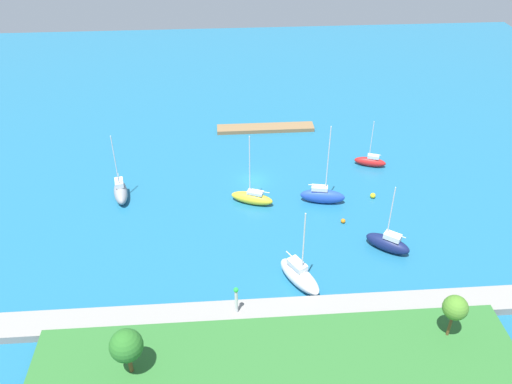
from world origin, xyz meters
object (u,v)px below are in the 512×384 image
object	(u,v)px
pier_dock	(265,128)
harbor_beacon	(236,298)
sailboat_yellow_center_basin	(252,198)
sailboat_gray_far_south	(121,192)
park_tree_center	(126,346)
mooring_buoy_yellow	(373,196)
sailboat_red_near_pier	(370,161)
sailboat_white_mid_basin	(299,276)
sailboat_navy_off_beacon	(388,243)
mooring_buoy_orange	(343,221)
park_tree_midwest	(455,308)
sailboat_blue_east_end	(322,195)

from	to	relation	value
pier_dock	harbor_beacon	distance (m)	46.20
sailboat_yellow_center_basin	sailboat_gray_far_south	size ratio (longest dim) A/B	1.04
harbor_beacon	park_tree_center	distance (m)	13.09
sailboat_gray_far_south	mooring_buoy_yellow	distance (m)	38.07
sailboat_red_near_pier	sailboat_yellow_center_basin	size ratio (longest dim) A/B	0.73
sailboat_white_mid_basin	sailboat_yellow_center_basin	world-z (taller)	sailboat_yellow_center_basin
park_tree_center	sailboat_navy_off_beacon	xyz separation A→B (m)	(-31.18, -17.57, -3.83)
sailboat_white_mid_basin	sailboat_navy_off_beacon	bearing A→B (deg)	83.33
park_tree_center	sailboat_gray_far_south	size ratio (longest dim) A/B	0.50
sailboat_red_near_pier	sailboat_yellow_center_basin	xyz separation A→B (m)	(20.24, 9.20, 0.13)
sailboat_navy_off_beacon	mooring_buoy_orange	distance (m)	7.69
park_tree_center	sailboat_gray_far_south	bearing A→B (deg)	-80.15
sailboat_gray_far_south	mooring_buoy_yellow	size ratio (longest dim) A/B	13.31
park_tree_center	park_tree_midwest	distance (m)	33.24
harbor_beacon	sailboat_yellow_center_basin	bearing A→B (deg)	-98.32
sailboat_red_near_pier	mooring_buoy_yellow	size ratio (longest dim) A/B	10.03
sailboat_red_near_pier	sailboat_navy_off_beacon	xyz separation A→B (m)	(3.12, 21.03, 0.26)
pier_dock	mooring_buoy_orange	distance (m)	30.22
sailboat_gray_far_south	mooring_buoy_orange	world-z (taller)	sailboat_gray_far_south
sailboat_gray_far_south	mooring_buoy_yellow	bearing A→B (deg)	74.53
mooring_buoy_yellow	mooring_buoy_orange	world-z (taller)	mooring_buoy_yellow
mooring_buoy_orange	sailboat_red_near_pier	bearing A→B (deg)	-117.33
sailboat_white_mid_basin	mooring_buoy_yellow	size ratio (longest dim) A/B	13.48
park_tree_midwest	sailboat_blue_east_end	world-z (taller)	sailboat_blue_east_end
mooring_buoy_yellow	park_tree_center	bearing A→B (deg)	42.27
park_tree_center	sailboat_red_near_pier	distance (m)	51.80
mooring_buoy_orange	sailboat_blue_east_end	bearing A→B (deg)	-68.00
sailboat_red_near_pier	pier_dock	bearing A→B (deg)	-21.43
pier_dock	harbor_beacon	world-z (taller)	harbor_beacon
park_tree_midwest	sailboat_white_mid_basin	world-z (taller)	sailboat_white_mid_basin
harbor_beacon	mooring_buoy_yellow	xyz separation A→B (m)	(-21.58, -22.28, -2.75)
park_tree_midwest	sailboat_red_near_pier	size ratio (longest dim) A/B	0.66
park_tree_center	mooring_buoy_yellow	bearing A→B (deg)	-137.73
park_tree_midwest	sailboat_navy_off_beacon	world-z (taller)	sailboat_navy_off_beacon
pier_dock	sailboat_blue_east_end	bearing A→B (deg)	104.97
pier_dock	sailboat_red_near_pier	distance (m)	21.46
pier_dock	sailboat_yellow_center_basin	bearing A→B (deg)	80.09
sailboat_red_near_pier	sailboat_navy_off_beacon	bearing A→B (deg)	101.18
park_tree_midwest	sailboat_gray_far_south	bearing A→B (deg)	-37.73
sailboat_blue_east_end	mooring_buoy_yellow	size ratio (longest dim) A/B	15.64
mooring_buoy_yellow	park_tree_midwest	bearing A→B (deg)	91.65
park_tree_center	sailboat_blue_east_end	xyz separation A→B (m)	(-24.50, -28.88, -3.74)
mooring_buoy_yellow	pier_dock	bearing A→B (deg)	-58.49
park_tree_midwest	mooring_buoy_yellow	world-z (taller)	park_tree_midwest
park_tree_midwest	harbor_beacon	bearing A→B (deg)	-12.64
sailboat_red_near_pier	park_tree_midwest	bearing A→B (deg)	107.86
sailboat_white_mid_basin	sailboat_gray_far_south	bearing A→B (deg)	-159.67
mooring_buoy_orange	pier_dock	bearing A→B (deg)	-73.73
sailboat_white_mid_basin	sailboat_gray_far_south	size ratio (longest dim) A/B	1.01
sailboat_red_near_pier	sailboat_navy_off_beacon	world-z (taller)	sailboat_navy_off_beacon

